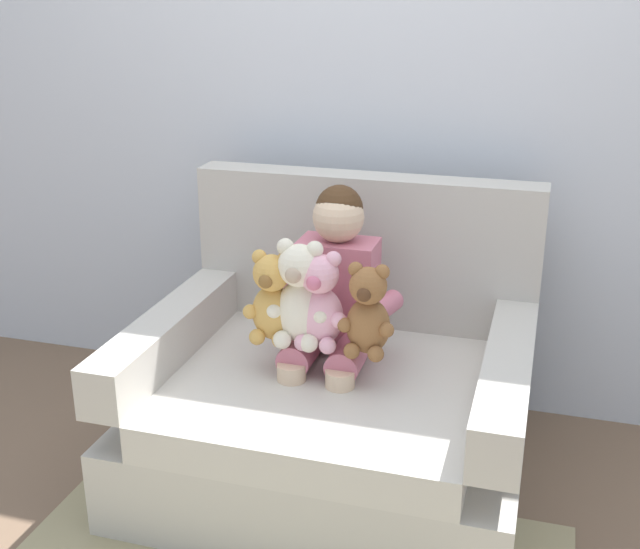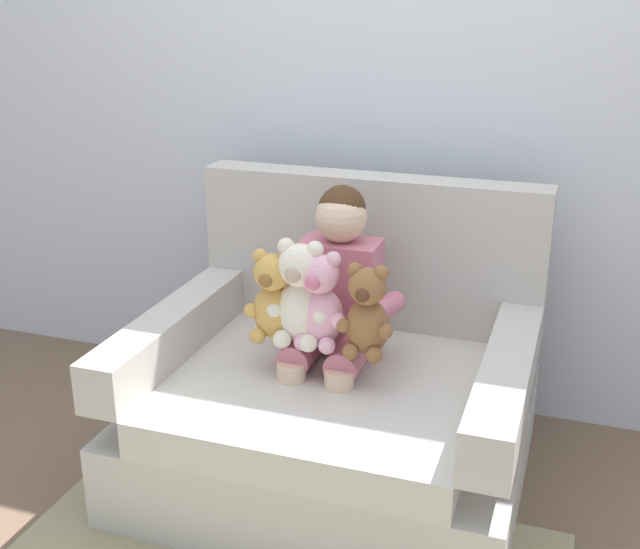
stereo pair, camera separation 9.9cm
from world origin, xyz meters
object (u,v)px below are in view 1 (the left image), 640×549
at_px(plush_pink, 319,302).
at_px(plush_honey, 272,299).
at_px(seated_child, 332,299).
at_px(plush_cream, 300,296).
at_px(plush_brown, 368,313).
at_px(armchair, 337,396).

distance_m(plush_pink, plush_honey, 0.16).
bearing_deg(seated_child, plush_cream, -113.15).
distance_m(seated_child, plush_brown, 0.23).
height_order(armchair, plush_honey, armchair).
xyz_separation_m(armchair, seated_child, (-0.03, 0.04, 0.33)).
bearing_deg(seated_child, plush_honey, -135.77).
distance_m(plush_cream, plush_honey, 0.09).
relative_size(armchair, plush_pink, 3.92).
xyz_separation_m(plush_pink, plush_cream, (-0.06, 0.00, 0.01)).
bearing_deg(seated_child, plush_pink, -89.61).
relative_size(seated_child, plush_cream, 2.37).
relative_size(armchair, plush_cream, 3.61).
bearing_deg(plush_brown, plush_pink, 175.45).
relative_size(armchair, seated_child, 1.52).
height_order(armchair, plush_pink, armchair).
xyz_separation_m(seated_child, plush_cream, (-0.07, -0.14, 0.06)).
bearing_deg(armchair, seated_child, 123.75).
bearing_deg(seated_child, armchair, -54.93).
relative_size(armchair, plush_brown, 4.20).
distance_m(plush_brown, plush_honey, 0.31).
bearing_deg(plush_honey, plush_cream, -8.48).
bearing_deg(plush_pink, armchair, 55.01).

